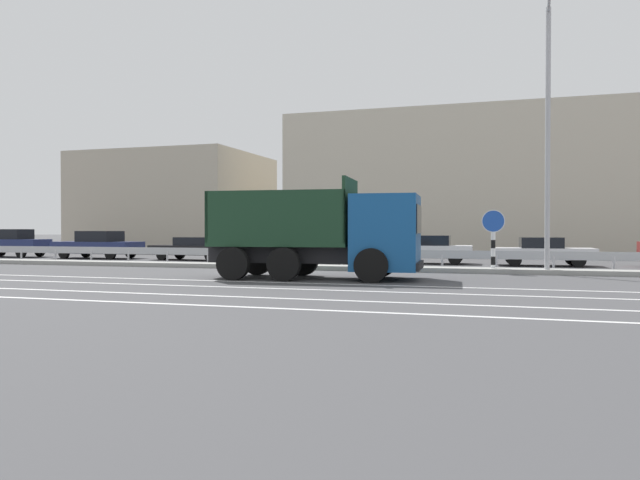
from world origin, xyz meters
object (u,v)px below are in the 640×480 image
Objects in this scene: parked_car_4 at (308,249)px; parked_car_2 at (98,245)px; parked_car_5 at (430,249)px; parked_car_6 at (543,251)px; parked_car_1 at (11,243)px; dump_truck at (343,238)px; median_road_sign at (493,239)px; parked_car_3 at (195,248)px; street_lamp_1 at (548,126)px.

parked_car_2 is at bearing 89.39° from parked_car_4.
parked_car_6 is (5.00, -0.31, -0.03)m from parked_car_5.
parked_car_5 is at bearing -93.87° from parked_car_1.
parked_car_1 is 29.48m from parked_car_6.
dump_truck is 25.16m from parked_car_1.
median_road_sign reaches higher than parked_car_6.
parked_car_6 is at bearing -85.32° from parked_car_3.
parked_car_1 is at bearing 88.68° from parked_car_2.
street_lamp_1 is 1.95× the size of parked_car_2.
street_lamp_1 is (1.85, -0.33, 3.96)m from median_road_sign.
median_road_sign is 0.49× the size of parked_car_4.
parked_car_1 is (-29.41, 6.05, -4.42)m from street_lamp_1.
parked_car_3 is 1.13× the size of parked_car_6.
parked_car_2 is (-16.93, 9.93, -0.56)m from dump_truck.
parked_car_1 is 12.29m from parked_car_3.
median_road_sign is at bearing -117.45° from parked_car_4.
median_road_sign is 0.48× the size of parked_car_2.
dump_truck is 1.44× the size of parked_car_3.
street_lamp_1 is 1.99× the size of parked_car_4.
parked_car_5 is at bearing 128.78° from street_lamp_1.
street_lamp_1 is at bearing -4.61° from parked_car_6.
parked_car_1 is 0.96× the size of parked_car_4.
street_lamp_1 is at bearing -104.95° from parked_car_2.
parked_car_4 is (12.53, -0.59, -0.09)m from parked_car_2.
dump_truck is at bearing -152.66° from parked_car_4.
parked_car_3 is at bearing 160.29° from median_road_sign.
median_road_sign is 0.58× the size of parked_car_5.
parked_car_4 is (-4.40, 9.34, -0.65)m from dump_truck.
parked_car_4 is at bearing 94.55° from parked_car_5.
street_lamp_1 reaches higher than parked_car_1.
parked_car_6 is at bearing 89.33° from street_lamp_1.
parked_car_1 is 18.69m from parked_car_4.
parked_car_2 is at bearing -125.54° from dump_truck.
median_road_sign reaches higher than parked_car_3.
parked_car_1 is 24.48m from parked_car_5.
dump_truck is 14.58m from parked_car_3.
parked_car_2 is 18.33m from parked_car_5.
parked_car_2 reaches higher than parked_car_5.
parked_car_1 is (-23.08, 10.01, -0.52)m from dump_truck.
parked_car_4 is at bearing 150.44° from median_road_sign.
street_lamp_1 is (6.33, 3.97, 3.90)m from dump_truck.
median_road_sign is 16.24m from parked_car_3.
parked_car_2 reaches higher than parked_car_3.
parked_car_1 is at bearing -118.59° from dump_truck.
parked_car_2 is 23.33m from parked_car_6.
parked_car_6 is at bearing -96.43° from parked_car_5.
street_lamp_1 is at bearing -114.49° from parked_car_4.
parked_car_5 is at bearing 117.99° from median_road_sign.
median_road_sign is 0.48× the size of parked_car_3.
parked_car_6 is at bearing -94.50° from parked_car_1.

